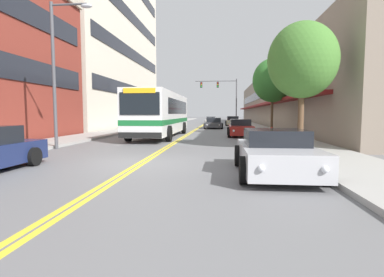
{
  "coord_description": "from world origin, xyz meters",
  "views": [
    {
      "loc": [
        2.79,
        -10.27,
        1.74
      ],
      "look_at": [
        -0.46,
        22.76,
        -1.03
      ],
      "focal_mm": 28.0,
      "sensor_mm": 36.0,
      "label": 1
    }
  ],
  "objects_px": {
    "car_beige_parked_right_far": "(233,121)",
    "traffic_signal_mast": "(223,92)",
    "city_bus": "(162,113)",
    "street_tree_right_near": "(302,61)",
    "car_dark_grey_moving_lead": "(214,123)",
    "car_white_moving_second": "(211,120)",
    "car_silver_parked_right_foreground": "(275,153)",
    "car_charcoal_parked_left_mid": "(164,123)",
    "street_tree_right_mid": "(273,80)",
    "street_lamp_left_near": "(59,62)",
    "fire_hydrant": "(272,133)",
    "car_red_parked_right_mid": "(241,128)",
    "car_slate_blue_parked_left_far": "(171,121)"
  },
  "relations": [
    {
      "from": "car_beige_parked_right_far",
      "to": "traffic_signal_mast",
      "type": "distance_m",
      "value": 7.59
    },
    {
      "from": "city_bus",
      "to": "street_tree_right_near",
      "type": "relative_size",
      "value": 2.11
    },
    {
      "from": "city_bus",
      "to": "traffic_signal_mast",
      "type": "relative_size",
      "value": 1.64
    },
    {
      "from": "car_beige_parked_right_far",
      "to": "car_dark_grey_moving_lead",
      "type": "distance_m",
      "value": 8.84
    },
    {
      "from": "car_white_moving_second",
      "to": "street_tree_right_near",
      "type": "xyz_separation_m",
      "value": [
        5.5,
        -38.23,
        3.59
      ]
    },
    {
      "from": "car_silver_parked_right_foreground",
      "to": "traffic_signal_mast",
      "type": "bearing_deg",
      "value": 91.88
    },
    {
      "from": "car_dark_grey_moving_lead",
      "to": "car_beige_parked_right_far",
      "type": "bearing_deg",
      "value": 73.27
    },
    {
      "from": "car_charcoal_parked_left_mid",
      "to": "street_tree_right_mid",
      "type": "xyz_separation_m",
      "value": [
        11.19,
        -11.19,
        3.85
      ]
    },
    {
      "from": "car_charcoal_parked_left_mid",
      "to": "street_tree_right_mid",
      "type": "relative_size",
      "value": 0.69
    },
    {
      "from": "traffic_signal_mast",
      "to": "street_lamp_left_near",
      "type": "xyz_separation_m",
      "value": [
        -7.98,
        -35.95,
        -1.07
      ]
    },
    {
      "from": "city_bus",
      "to": "street_tree_right_near",
      "type": "bearing_deg",
      "value": -44.73
    },
    {
      "from": "street_tree_right_mid",
      "to": "street_lamp_left_near",
      "type": "bearing_deg",
      "value": -136.72
    },
    {
      "from": "street_tree_right_near",
      "to": "street_tree_right_mid",
      "type": "relative_size",
      "value": 0.95
    },
    {
      "from": "traffic_signal_mast",
      "to": "street_lamp_left_near",
      "type": "bearing_deg",
      "value": -102.51
    },
    {
      "from": "car_beige_parked_right_far",
      "to": "street_tree_right_mid",
      "type": "distance_m",
      "value": 19.46
    },
    {
      "from": "car_dark_grey_moving_lead",
      "to": "car_silver_parked_right_foreground",
      "type": "bearing_deg",
      "value": -84.78
    },
    {
      "from": "car_silver_parked_right_foreground",
      "to": "fire_hydrant",
      "type": "xyz_separation_m",
      "value": [
        1.61,
        10.5,
        -0.1
      ]
    },
    {
      "from": "car_red_parked_right_mid",
      "to": "traffic_signal_mast",
      "type": "relative_size",
      "value": 0.59
    },
    {
      "from": "car_dark_grey_moving_lead",
      "to": "car_red_parked_right_mid",
      "type": "bearing_deg",
      "value": -79.13
    },
    {
      "from": "traffic_signal_mast",
      "to": "car_white_moving_second",
      "type": "bearing_deg",
      "value": 127.0
    },
    {
      "from": "street_tree_right_mid",
      "to": "car_charcoal_parked_left_mid",
      "type": "bearing_deg",
      "value": 134.99
    },
    {
      "from": "car_slate_blue_parked_left_far",
      "to": "car_charcoal_parked_left_mid",
      "type": "bearing_deg",
      "value": -88.67
    },
    {
      "from": "city_bus",
      "to": "street_lamp_left_near",
      "type": "xyz_separation_m",
      "value": [
        -3.25,
        -8.54,
        2.4
      ]
    },
    {
      "from": "city_bus",
      "to": "street_tree_right_near",
      "type": "distance_m",
      "value": 11.78
    },
    {
      "from": "car_charcoal_parked_left_mid",
      "to": "car_silver_parked_right_foreground",
      "type": "distance_m",
      "value": 28.97
    },
    {
      "from": "car_dark_grey_moving_lead",
      "to": "street_tree_right_mid",
      "type": "bearing_deg",
      "value": -64.29
    },
    {
      "from": "car_silver_parked_right_foreground",
      "to": "car_red_parked_right_mid",
      "type": "height_order",
      "value": "car_red_parked_right_mid"
    },
    {
      "from": "city_bus",
      "to": "car_slate_blue_parked_left_far",
      "type": "distance_m",
      "value": 20.67
    },
    {
      "from": "car_silver_parked_right_foreground",
      "to": "car_beige_parked_right_far",
      "type": "height_order",
      "value": "car_beige_parked_right_far"
    },
    {
      "from": "car_beige_parked_right_far",
      "to": "street_lamp_left_near",
      "type": "xyz_separation_m",
      "value": [
        -9.42,
        -30.13,
        3.59
      ]
    },
    {
      "from": "city_bus",
      "to": "car_slate_blue_parked_left_far",
      "type": "xyz_separation_m",
      "value": [
        -2.68,
        20.46,
        -1.22
      ]
    },
    {
      "from": "car_white_moving_second",
      "to": "car_beige_parked_right_far",
      "type": "bearing_deg",
      "value": -67.82
    },
    {
      "from": "car_red_parked_right_mid",
      "to": "fire_hydrant",
      "type": "bearing_deg",
      "value": -67.25
    },
    {
      "from": "car_beige_parked_right_far",
      "to": "street_lamp_left_near",
      "type": "relative_size",
      "value": 0.67
    },
    {
      "from": "car_silver_parked_right_foreground",
      "to": "traffic_signal_mast",
      "type": "xyz_separation_m",
      "value": [
        -1.35,
        41.2,
        4.67
      ]
    },
    {
      "from": "car_dark_grey_moving_lead",
      "to": "street_tree_right_mid",
      "type": "xyz_separation_m",
      "value": [
        5.03,
        -10.46,
        3.85
      ]
    },
    {
      "from": "car_beige_parked_right_far",
      "to": "car_slate_blue_parked_left_far",
      "type": "bearing_deg",
      "value": -172.69
    },
    {
      "from": "traffic_signal_mast",
      "to": "street_tree_right_near",
      "type": "xyz_separation_m",
      "value": [
        3.48,
        -35.54,
        -1.13
      ]
    },
    {
      "from": "street_tree_right_near",
      "to": "car_dark_grey_moving_lead",
      "type": "bearing_deg",
      "value": 102.16
    },
    {
      "from": "city_bus",
      "to": "car_beige_parked_right_far",
      "type": "distance_m",
      "value": 22.49
    },
    {
      "from": "car_beige_parked_right_far",
      "to": "traffic_signal_mast",
      "type": "bearing_deg",
      "value": 103.91
    },
    {
      "from": "car_charcoal_parked_left_mid",
      "to": "car_slate_blue_parked_left_far",
      "type": "height_order",
      "value": "car_slate_blue_parked_left_far"
    },
    {
      "from": "street_tree_right_mid",
      "to": "fire_hydrant",
      "type": "relative_size",
      "value": 8.15
    },
    {
      "from": "car_red_parked_right_mid",
      "to": "car_dark_grey_moving_lead",
      "type": "bearing_deg",
      "value": 100.87
    },
    {
      "from": "car_white_moving_second",
      "to": "street_tree_right_mid",
      "type": "bearing_deg",
      "value": -77.74
    },
    {
      "from": "car_charcoal_parked_left_mid",
      "to": "car_beige_parked_right_far",
      "type": "xyz_separation_m",
      "value": [
        8.7,
        7.73,
        0.05
      ]
    },
    {
      "from": "street_lamp_left_near",
      "to": "city_bus",
      "type": "bearing_deg",
      "value": 69.15
    },
    {
      "from": "street_tree_right_mid",
      "to": "car_white_moving_second",
      "type": "bearing_deg",
      "value": 102.26
    },
    {
      "from": "car_beige_parked_right_far",
      "to": "street_lamp_left_near",
      "type": "bearing_deg",
      "value": -107.35
    },
    {
      "from": "car_silver_parked_right_foreground",
      "to": "street_lamp_left_near",
      "type": "height_order",
      "value": "street_lamp_left_near"
    }
  ]
}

